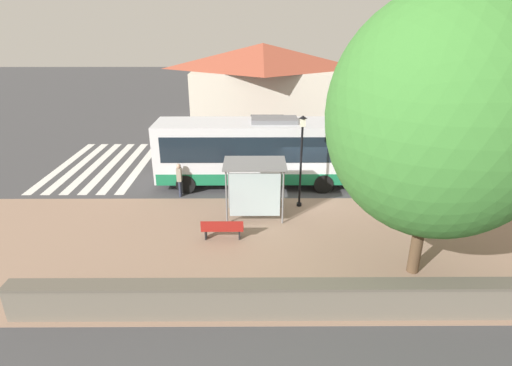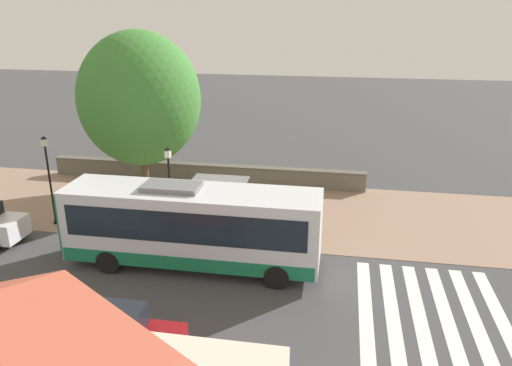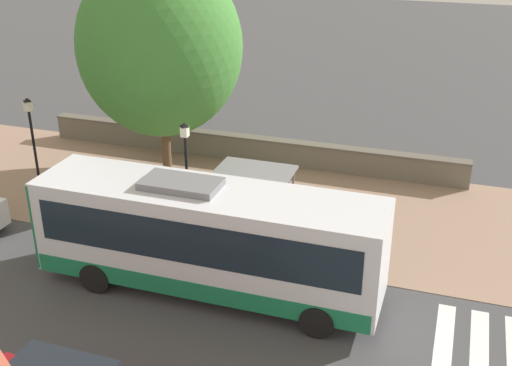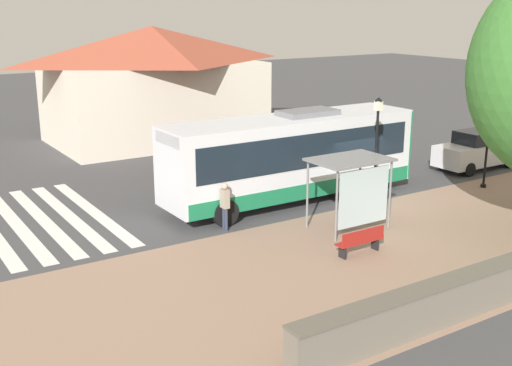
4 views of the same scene
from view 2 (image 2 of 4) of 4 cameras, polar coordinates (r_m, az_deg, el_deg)
The scene contains 12 objects.
ground_plane at distance 24.36m, azimuth -11.26°, elevation -6.51°, with size 120.00×120.00×0.00m, color #424244.
sidewalk_plaza at distance 28.22m, azimuth -8.06°, elevation -2.56°, with size 9.00×44.00×0.02m.
crosswalk_stripes at distance 18.95m, azimuth 19.95°, elevation -15.63°, with size 9.00×5.25×0.01m.
stone_wall at distance 31.65m, azimuth -5.90°, elevation 1.15°, with size 0.60×20.00×1.19m.
bus at distance 21.14m, azimuth -7.36°, elevation -4.79°, with size 2.71×10.72×3.66m.
bus_shelter at distance 24.51m, azimuth -4.18°, elevation -0.56°, with size 1.89×2.73×2.56m.
pedestrian at distance 22.19m, azimuth 3.96°, elevation -5.90°, with size 0.34×0.23×1.74m.
bench at distance 26.65m, azimuth -0.31°, elevation -2.63°, with size 0.40×1.71×0.88m.
street_lamp_near at distance 23.92m, azimuth -9.84°, elevation -0.11°, with size 0.28×0.28×4.42m.
street_lamp_far at distance 26.75m, azimuth -22.60°, elevation 1.03°, with size 0.28×0.28×4.63m.
shade_tree at distance 29.30m, azimuth -13.15°, elevation 9.34°, with size 6.89×6.89×9.39m.
parked_car_far_lane at distance 16.32m, azimuth -16.56°, elevation -17.14°, with size 1.84×4.45×2.14m.
Camera 2 is at (20.30, 8.35, 10.57)m, focal length 35.00 mm.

